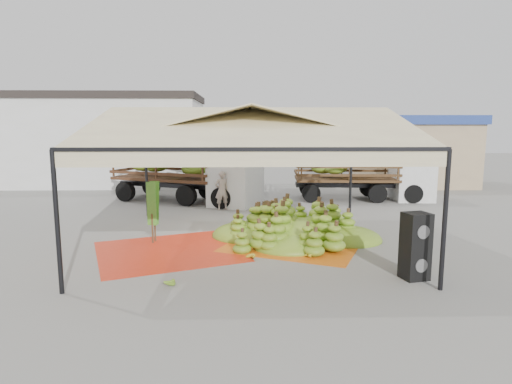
{
  "coord_description": "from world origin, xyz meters",
  "views": [
    {
      "loc": [
        -0.16,
        -12.61,
        3.43
      ],
      "look_at": [
        0.2,
        1.5,
        1.3
      ],
      "focal_mm": 30.0,
      "sensor_mm": 36.0,
      "label": 1
    }
  ],
  "objects_px": {
    "truck_right": "(368,172)",
    "vendor": "(222,190)",
    "truck_left": "(192,171)",
    "speaker_stack": "(415,246)",
    "banana_heap": "(299,220)"
  },
  "relations": [
    {
      "from": "speaker_stack",
      "to": "truck_right",
      "type": "bearing_deg",
      "value": 65.34
    },
    {
      "from": "banana_heap",
      "to": "truck_left",
      "type": "height_order",
      "value": "truck_left"
    },
    {
      "from": "vendor",
      "to": "truck_left",
      "type": "height_order",
      "value": "truck_left"
    },
    {
      "from": "speaker_stack",
      "to": "vendor",
      "type": "relative_size",
      "value": 0.93
    },
    {
      "from": "banana_heap",
      "to": "truck_left",
      "type": "relative_size",
      "value": 0.76
    },
    {
      "from": "truck_right",
      "to": "vendor",
      "type": "bearing_deg",
      "value": -156.47
    },
    {
      "from": "speaker_stack",
      "to": "truck_right",
      "type": "height_order",
      "value": "truck_right"
    },
    {
      "from": "truck_right",
      "to": "truck_left",
      "type": "bearing_deg",
      "value": -173.46
    },
    {
      "from": "banana_heap",
      "to": "truck_left",
      "type": "bearing_deg",
      "value": 121.47
    },
    {
      "from": "speaker_stack",
      "to": "vendor",
      "type": "height_order",
      "value": "vendor"
    },
    {
      "from": "speaker_stack",
      "to": "vendor",
      "type": "xyz_separation_m",
      "value": [
        -4.84,
        8.41,
        0.06
      ]
    },
    {
      "from": "banana_heap",
      "to": "vendor",
      "type": "distance_m",
      "value": 5.42
    },
    {
      "from": "truck_left",
      "to": "banana_heap",
      "type": "bearing_deg",
      "value": -35.54
    },
    {
      "from": "banana_heap",
      "to": "speaker_stack",
      "type": "xyz_separation_m",
      "value": [
        2.18,
        -3.69,
        0.18
      ]
    },
    {
      "from": "speaker_stack",
      "to": "truck_right",
      "type": "xyz_separation_m",
      "value": [
        2.02,
        10.91,
        0.58
      ]
    }
  ]
}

